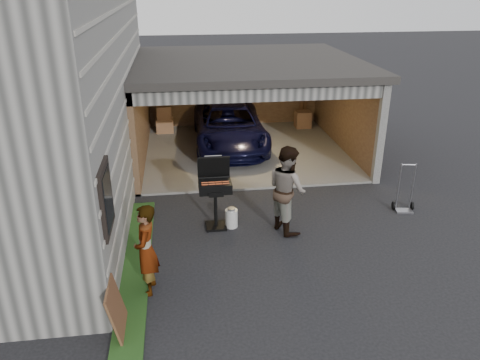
% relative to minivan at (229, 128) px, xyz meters
% --- Properties ---
extents(ground, '(80.00, 80.00, 0.00)m').
position_rel_minivan_xyz_m(ground, '(-0.30, -6.90, -0.66)').
color(ground, black).
rests_on(ground, ground).
extents(groundcover_strip, '(0.50, 8.00, 0.06)m').
position_rel_minivan_xyz_m(groundcover_strip, '(-2.55, -7.90, -0.63)').
color(groundcover_strip, '#193814').
rests_on(groundcover_strip, ground).
extents(garage, '(6.80, 6.30, 2.90)m').
position_rel_minivan_xyz_m(garage, '(0.46, -0.11, 1.21)').
color(garage, '#605E59').
rests_on(garage, ground).
extents(minivan, '(2.29, 4.78, 1.32)m').
position_rel_minivan_xyz_m(minivan, '(0.00, 0.00, 0.00)').
color(minivan, black).
rests_on(minivan, ground).
extents(woman, '(0.46, 0.65, 1.67)m').
position_rel_minivan_xyz_m(woman, '(-2.27, -7.38, 0.18)').
color(woman, '#ADB7DA').
rests_on(woman, ground).
extents(man, '(1.01, 1.13, 1.93)m').
position_rel_minivan_xyz_m(man, '(0.62, -5.51, 0.31)').
color(man, '#451F1B').
rests_on(man, ground).
extents(bbq_grill, '(0.70, 0.62, 1.57)m').
position_rel_minivan_xyz_m(bbq_grill, '(-0.90, -5.20, 0.27)').
color(bbq_grill, black).
rests_on(bbq_grill, ground).
extents(propane_tank, '(0.32, 0.32, 0.41)m').
position_rel_minivan_xyz_m(propane_tank, '(-0.56, -5.26, -0.45)').
color(propane_tank, silver).
rests_on(propane_tank, ground).
extents(plywood_panel, '(0.22, 0.78, 0.86)m').
position_rel_minivan_xyz_m(plywood_panel, '(-2.70, -8.40, -0.23)').
color(plywood_panel, '#512D1B').
rests_on(plywood_panel, ground).
extents(hand_truck, '(0.51, 0.42, 1.18)m').
position_rel_minivan_xyz_m(hand_truck, '(3.61, -5.02, -0.43)').
color(hand_truck, gray).
rests_on(hand_truck, ground).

